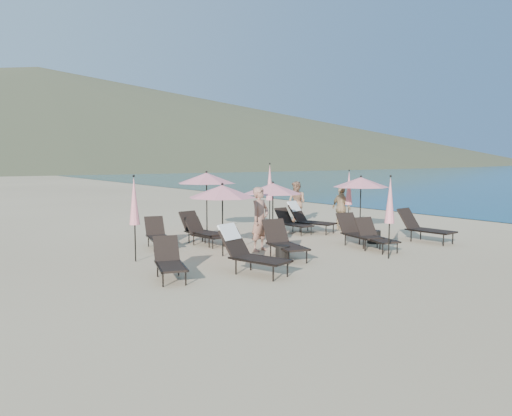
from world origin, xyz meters
TOP-DOWN VIEW (x-y plane):
  - ground at (0.00, 0.00)m, footprint 800.00×800.00m
  - volcanic_headland at (71.37, 302.62)m, footprint 690.00×690.00m
  - lounger_0 at (-5.94, 0.34)m, footprint 1.06×1.68m
  - lounger_1 at (-4.17, -0.31)m, footprint 1.13×1.95m
  - lounger_2 at (-2.35, 0.58)m, footprint 1.08×1.88m
  - lounger_3 at (0.73, -0.02)m, footprint 1.01×1.71m
  - lounger_4 at (0.75, 0.72)m, footprint 1.03×1.83m
  - lounger_5 at (3.16, -0.01)m, footprint 0.85×1.90m
  - lounger_6 at (-4.44, 4.20)m, footprint 0.97×1.68m
  - lounger_7 at (-3.06, 3.74)m, footprint 0.81×1.57m
  - lounger_8 at (-2.98, 4.09)m, footprint 0.85×1.81m
  - lounger_9 at (0.87, 4.02)m, footprint 0.66×1.59m
  - lounger_10 at (1.51, 3.89)m, footprint 1.16×1.93m
  - umbrella_open_0 at (-3.55, 1.84)m, footprint 1.94×1.94m
  - umbrella_open_1 at (-1.13, 2.64)m, footprint 1.89×1.89m
  - umbrella_open_2 at (2.70, 2.37)m, footprint 2.00×2.00m
  - umbrella_open_3 at (-1.71, 5.84)m, footprint 2.14×2.14m
  - umbrella_closed_0 at (-0.03, -1.16)m, footprint 0.27×0.27m
  - umbrella_closed_1 at (3.00, 3.23)m, footprint 0.27×0.27m
  - umbrella_closed_2 at (-5.83, 2.62)m, footprint 0.27×0.27m
  - umbrella_closed_3 at (1.08, 5.67)m, footprint 0.30×0.30m
  - side_table_0 at (-2.66, 0.25)m, footprint 0.38×0.38m
  - side_table_1 at (1.60, 0.77)m, footprint 0.43×0.43m
  - beachgoer_a at (-2.22, 1.86)m, footprint 0.80×0.64m
  - beachgoer_b at (2.93, 6.17)m, footprint 0.79×0.95m
  - beachgoer_c at (2.98, 3.59)m, footprint 0.48×1.02m

SIDE VIEW (x-z plane):
  - ground at x=0.00m, z-range 0.00..0.00m
  - side_table_1 at x=1.60m, z-range 0.00..0.42m
  - side_table_0 at x=-2.66m, z-range 0.00..0.44m
  - lounger_7 at x=-3.06m, z-range -0.03..0.83m
  - lounger_9 at x=0.87m, z-range -0.03..0.87m
  - lounger_0 at x=-5.94m, z-range -0.03..0.88m
  - lounger_6 at x=-4.44m, z-range -0.03..0.88m
  - lounger_3 at x=0.73m, z-range -0.03..0.89m
  - lounger_4 at x=0.75m, z-range -0.03..0.96m
  - lounger_8 at x=-2.98m, z-range -0.03..0.97m
  - lounger_2 at x=-2.35m, z-range -0.03..0.99m
  - lounger_5 at x=3.16m, z-range -0.03..1.03m
  - lounger_10 at x=1.51m, z-range -0.03..1.11m
  - lounger_1 at x=-4.17m, z-range -0.03..1.12m
  - beachgoer_c at x=2.98m, z-range 0.00..1.69m
  - beachgoer_b at x=2.93m, z-range 0.00..1.78m
  - beachgoer_a at x=-2.22m, z-range 0.00..1.92m
  - umbrella_closed_0 at x=-0.03m, z-range 0.45..2.77m
  - umbrella_closed_2 at x=-5.83m, z-range 0.46..2.79m
  - umbrella_closed_1 at x=3.00m, z-range 0.46..2.79m
  - umbrella_open_1 at x=-1.13m, z-range 0.78..2.81m
  - umbrella_closed_3 at x=1.08m, z-range 0.51..3.10m
  - umbrella_open_0 at x=-3.55m, z-range 0.80..2.88m
  - umbrella_open_2 at x=2.70m, z-range 0.83..2.97m
  - umbrella_open_3 at x=-1.71m, z-range 0.89..3.19m
  - volcanic_headland at x=71.37m, z-range -1.01..53.99m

